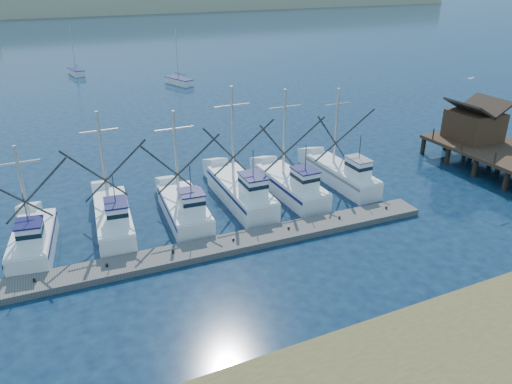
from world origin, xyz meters
The scene contains 7 objects.
ground centered at (0.00, 0.00, 0.00)m, with size 500.00×500.00×0.00m, color #0B1832.
floating_dock centered at (-6.98, 6.59, 0.21)m, with size 32.17×2.14×0.43m, color #5E5954.
timber_pier centered at (21.50, 8.46, 2.57)m, with size 7.00×20.00×8.00m.
trawler_fleet centered at (-7.71, 11.81, 0.95)m, with size 31.25×9.78×9.12m.
sailboat_near centered at (6.46, 55.32, 0.51)m, with size 3.30×5.39×8.10m.
sailboat_far centered at (-6.99, 69.90, 0.51)m, with size 2.28×4.87×8.10m.
flying_gull centered at (16.72, 9.21, 8.53)m, with size 0.96×0.18×0.18m.
Camera 1 is at (-15.66, -19.65, 16.68)m, focal length 35.00 mm.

